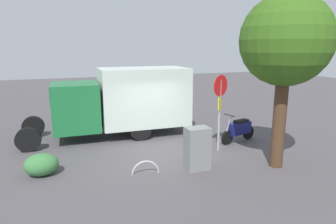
{
  "coord_description": "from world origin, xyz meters",
  "views": [
    {
      "loc": [
        3.55,
        9.47,
        3.73
      ],
      "look_at": [
        -0.46,
        -0.78,
        1.33
      ],
      "focal_mm": 31.55,
      "sensor_mm": 36.0,
      "label": 1
    }
  ],
  "objects": [
    {
      "name": "ground_plane",
      "position": [
        0.0,
        0.0,
        0.0
      ],
      "size": [
        60.0,
        60.0,
        0.0
      ],
      "primitive_type": "plane",
      "color": "#4B464A"
    },
    {
      "name": "box_truck_near",
      "position": [
        0.86,
        -2.79,
        1.6
      ],
      "size": [
        6.99,
        2.46,
        2.89
      ],
      "rotation": [
        0.0,
        0.0,
        -0.04
      ],
      "color": "black",
      "rests_on": "ground"
    },
    {
      "name": "motorcycle",
      "position": [
        -3.31,
        -0.17,
        0.52
      ],
      "size": [
        1.78,
        0.7,
        1.2
      ],
      "rotation": [
        0.0,
        0.0,
        0.24
      ],
      "color": "black",
      "rests_on": "ground"
    },
    {
      "name": "stop_sign",
      "position": [
        -1.98,
        0.46,
        1.86
      ],
      "size": [
        0.71,
        0.33,
        2.8
      ],
      "color": "#9E9EA3",
      "rests_on": "ground"
    },
    {
      "name": "street_tree",
      "position": [
        -2.94,
        2.42,
        3.9
      ],
      "size": [
        2.73,
        2.73,
        5.32
      ],
      "color": "#47301E",
      "rests_on": "ground"
    },
    {
      "name": "utility_cabinet",
      "position": [
        -0.47,
        1.69,
        0.67
      ],
      "size": [
        0.75,
        0.54,
        1.34
      ],
      "primitive_type": "cube",
      "rotation": [
        0.0,
        0.0,
        -0.03
      ],
      "color": "slate",
      "rests_on": "ground"
    },
    {
      "name": "bike_rack_hoop",
      "position": [
        1.15,
        1.48,
        0.0
      ],
      "size": [
        0.85,
        0.17,
        0.85
      ],
      "primitive_type": "torus",
      "rotation": [
        1.57,
        0.0,
        -0.14
      ],
      "color": "#B7B7BC",
      "rests_on": "ground"
    },
    {
      "name": "shrub_near_sign",
      "position": [
        4.06,
        0.44,
        0.33
      ],
      "size": [
        0.98,
        0.8,
        0.67
      ],
      "primitive_type": "ellipsoid",
      "color": "#39753C",
      "rests_on": "ground"
    }
  ]
}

